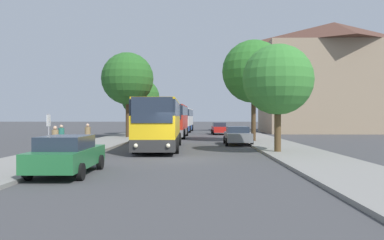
# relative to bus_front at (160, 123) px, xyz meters

# --- Properties ---
(ground_plane) EXTENTS (300.00, 300.00, 0.00)m
(ground_plane) POSITION_rel_bus_front_xyz_m (1.65, -6.00, -1.80)
(ground_plane) COLOR #424244
(ground_plane) RESTS_ON ground
(sidewalk_left) EXTENTS (4.00, 120.00, 0.15)m
(sidewalk_left) POSITION_rel_bus_front_xyz_m (-5.35, -6.00, -1.73)
(sidewalk_left) COLOR gray
(sidewalk_left) RESTS_ON ground_plane
(sidewalk_right) EXTENTS (4.00, 120.00, 0.15)m
(sidewalk_right) POSITION_rel_bus_front_xyz_m (8.65, -6.00, -1.73)
(sidewalk_right) COLOR gray
(sidewalk_right) RESTS_ON ground_plane
(building_right_background) EXTENTS (19.72, 11.16, 15.67)m
(building_right_background) POSITION_rel_bus_front_xyz_m (21.92, 27.38, 6.03)
(building_right_background) COLOR gray
(building_right_background) RESTS_ON ground_plane
(bus_front) EXTENTS (3.07, 11.18, 3.38)m
(bus_front) POSITION_rel_bus_front_xyz_m (0.00, 0.00, 0.00)
(bus_front) COLOR #2D2D2D
(bus_front) RESTS_ON ground_plane
(bus_middle) EXTENTS (2.98, 10.56, 3.49)m
(bus_middle) POSITION_rel_bus_front_xyz_m (-0.02, 14.84, 0.06)
(bus_middle) COLOR gray
(bus_middle) RESTS_ON ground_plane
(bus_rear) EXTENTS (3.10, 11.18, 3.44)m
(bus_rear) POSITION_rel_bus_front_xyz_m (0.29, 30.08, 0.03)
(bus_rear) COLOR #2D519E
(bus_rear) RESTS_ON ground_plane
(parked_car_left_curb) EXTENTS (2.14, 4.56, 1.52)m
(parked_car_left_curb) POSITION_rel_bus_front_xyz_m (-2.40, -11.61, -1.01)
(parked_car_left_curb) COLOR #236B38
(parked_car_left_curb) RESTS_ON ground_plane
(parked_car_right_near) EXTENTS (2.14, 4.52, 1.47)m
(parked_car_right_near) POSITION_rel_bus_front_xyz_m (5.86, 4.07, -1.03)
(parked_car_right_near) COLOR slate
(parked_car_right_near) RESTS_ON ground_plane
(parked_car_right_far) EXTENTS (2.02, 4.71, 1.53)m
(parked_car_right_far) POSITION_rel_bus_front_xyz_m (5.35, 21.89, -1.01)
(parked_car_right_far) COLOR red
(parked_car_right_far) RESTS_ON ground_plane
(bus_stop_sign) EXTENTS (0.08, 0.45, 2.27)m
(bus_stop_sign) POSITION_rel_bus_front_xyz_m (-5.02, -6.92, -0.24)
(bus_stop_sign) COLOR gray
(bus_stop_sign) RESTS_ON sidewalk_left
(pedestrian_waiting_near) EXTENTS (0.36, 0.36, 1.62)m
(pedestrian_waiting_near) POSITION_rel_bus_front_xyz_m (-5.69, -3.35, -0.84)
(pedestrian_waiting_near) COLOR #23232D
(pedestrian_waiting_near) RESTS_ON sidewalk_left
(pedestrian_waiting_far) EXTENTS (0.36, 0.36, 1.67)m
(pedestrian_waiting_far) POSITION_rel_bus_front_xyz_m (-4.43, -2.14, -0.81)
(pedestrian_waiting_far) COLOR #23232D
(pedestrian_waiting_far) RESTS_ON sidewalk_left
(pedestrian_walking_back) EXTENTS (0.36, 0.36, 1.61)m
(pedestrian_walking_back) POSITION_rel_bus_front_xyz_m (-5.11, -5.83, -0.85)
(pedestrian_walking_back) COLOR #23232D
(pedestrian_walking_back) RESTS_ON sidewalk_left
(tree_left_near) EXTENTS (4.77, 4.77, 6.88)m
(tree_left_near) POSITION_rel_bus_front_xyz_m (-4.55, 20.30, 2.83)
(tree_left_near) COLOR #513D23
(tree_left_near) RESTS_ON sidewalk_left
(tree_left_far) EXTENTS (5.41, 5.41, 8.80)m
(tree_left_far) POSITION_rel_bus_front_xyz_m (-4.69, 12.73, 4.42)
(tree_left_far) COLOR #47331E
(tree_left_far) RESTS_ON sidewalk_left
(tree_right_near) EXTENTS (5.51, 5.51, 8.84)m
(tree_right_near) POSITION_rel_bus_front_xyz_m (7.54, 6.84, 4.41)
(tree_right_near) COLOR #47331E
(tree_right_near) RESTS_ON sidewalk_right
(tree_right_mid) EXTENTS (4.28, 4.28, 6.51)m
(tree_right_mid) POSITION_rel_bus_front_xyz_m (7.53, -3.31, 2.70)
(tree_right_mid) COLOR #513D23
(tree_right_mid) RESTS_ON sidewalk_right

